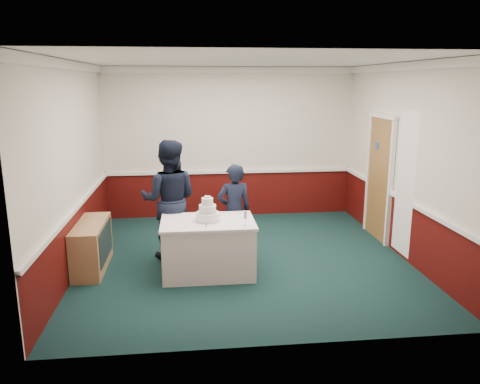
{
  "coord_description": "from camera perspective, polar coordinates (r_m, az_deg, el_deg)",
  "views": [
    {
      "loc": [
        -0.83,
        -6.85,
        2.7
      ],
      "look_at": [
        -0.08,
        -0.1,
        1.1
      ],
      "focal_mm": 35.0,
      "sensor_mm": 36.0,
      "label": 1
    }
  ],
  "objects": [
    {
      "name": "wedding_cake",
      "position": [
        6.6,
        -3.97,
        -2.59
      ],
      "size": [
        0.35,
        0.35,
        0.36
      ],
      "color": "white",
      "rests_on": "cake_table"
    },
    {
      "name": "person_woman",
      "position": [
        7.25,
        -0.73,
        -2.37
      ],
      "size": [
        0.6,
        0.45,
        1.49
      ],
      "primitive_type": "imported",
      "rotation": [
        0.0,
        0.0,
        3.32
      ],
      "color": "black",
      "rests_on": "ground"
    },
    {
      "name": "room_shell",
      "position": [
        7.55,
        0.6,
        7.68
      ],
      "size": [
        5.0,
        5.0,
        3.0
      ],
      "color": "silver",
      "rests_on": "ground"
    },
    {
      "name": "sideboard",
      "position": [
        7.25,
        -17.61,
        -6.29
      ],
      "size": [
        0.41,
        1.2,
        0.7
      ],
      "color": "tan",
      "rests_on": "ground"
    },
    {
      "name": "ground",
      "position": [
        7.41,
        0.53,
        -8.12
      ],
      "size": [
        5.0,
        5.0,
        0.0
      ],
      "primitive_type": "plane",
      "color": "#132F2B",
      "rests_on": "ground"
    },
    {
      "name": "cake_knife",
      "position": [
        6.44,
        -4.15,
        -4.0
      ],
      "size": [
        0.02,
        0.22,
        0.0
      ],
      "primitive_type": "cube",
      "rotation": [
        0.0,
        0.0,
        -0.01
      ],
      "color": "silver",
      "rests_on": "cake_table"
    },
    {
      "name": "cake_table",
      "position": [
        6.75,
        -3.9,
        -6.67
      ],
      "size": [
        1.32,
        0.92,
        0.79
      ],
      "color": "white",
      "rests_on": "ground"
    },
    {
      "name": "person_man",
      "position": [
        7.3,
        -8.64,
        -0.94
      ],
      "size": [
        0.98,
        0.8,
        1.86
      ],
      "primitive_type": "imported",
      "rotation": [
        0.0,
        0.0,
        3.02
      ],
      "color": "black",
      "rests_on": "ground"
    },
    {
      "name": "champagne_flute",
      "position": [
        6.36,
        0.64,
        -2.91
      ],
      "size": [
        0.05,
        0.05,
        0.21
      ],
      "color": "silver",
      "rests_on": "cake_table"
    }
  ]
}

